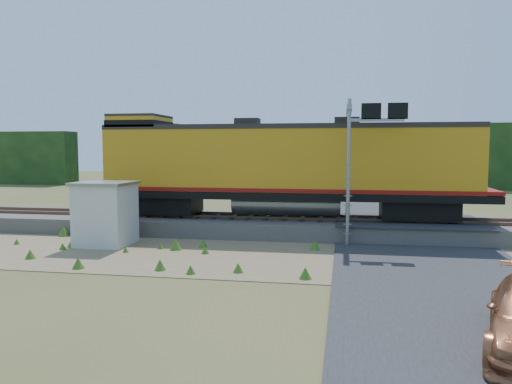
# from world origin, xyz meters

# --- Properties ---
(ground) EXTENTS (140.00, 140.00, 0.00)m
(ground) POSITION_xyz_m (0.00, 0.00, 0.00)
(ground) COLOR #475123
(ground) RESTS_ON ground
(ballast) EXTENTS (70.00, 5.00, 0.80)m
(ballast) POSITION_xyz_m (0.00, 6.00, 0.40)
(ballast) COLOR slate
(ballast) RESTS_ON ground
(rails) EXTENTS (70.00, 1.54, 0.16)m
(rails) POSITION_xyz_m (0.00, 6.00, 0.88)
(rails) COLOR brown
(rails) RESTS_ON ballast
(dirt_shoulder) EXTENTS (26.00, 8.00, 0.03)m
(dirt_shoulder) POSITION_xyz_m (-2.00, 0.50, 0.01)
(dirt_shoulder) COLOR #8C7754
(dirt_shoulder) RESTS_ON ground
(road) EXTENTS (7.00, 66.00, 0.86)m
(road) POSITION_xyz_m (7.00, 0.74, 0.09)
(road) COLOR #38383A
(road) RESTS_ON ground
(tree_line_north) EXTENTS (130.00, 3.00, 6.50)m
(tree_line_north) POSITION_xyz_m (0.00, 38.00, 3.07)
(tree_line_north) COLOR black
(tree_line_north) RESTS_ON ground
(weed_clumps) EXTENTS (15.00, 6.20, 0.56)m
(weed_clumps) POSITION_xyz_m (-3.50, 0.10, 0.00)
(weed_clumps) COLOR #3E6D1F
(weed_clumps) RESTS_ON ground
(locomotive) EXTENTS (20.08, 3.06, 5.18)m
(locomotive) POSITION_xyz_m (0.65, 6.00, 3.52)
(locomotive) COLOR black
(locomotive) RESTS_ON rails
(shed) EXTENTS (2.45, 2.45, 2.89)m
(shed) POSITION_xyz_m (-6.74, 1.53, 1.46)
(shed) COLOR silver
(shed) RESTS_ON ground
(signal_gantry) EXTENTS (2.60, 6.20, 6.56)m
(signal_gantry) POSITION_xyz_m (4.37, 5.35, 4.95)
(signal_gantry) COLOR gray
(signal_gantry) RESTS_ON ground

